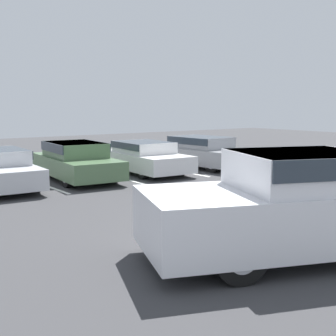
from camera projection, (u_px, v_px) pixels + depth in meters
ground_plane at (330, 242)px, 8.68m from camera, size 60.00×60.00×0.00m
stall_stripe_c at (40, 184)px, 15.05m from camera, size 0.12×4.39×0.01m
stall_stripe_d at (113, 176)px, 16.63m from camera, size 0.12×4.39×0.01m
stall_stripe_e at (172, 170)px, 18.20m from camera, size 0.12×4.39×0.01m
stall_stripe_f at (222, 165)px, 19.78m from camera, size 0.12×4.39×0.01m
pickup_truck at (317, 204)px, 7.85m from camera, size 6.25×4.08×1.77m
parked_sedan_c at (76, 160)px, 15.82m from camera, size 2.16×4.52×1.27m
parked_sedan_d at (144, 156)px, 17.40m from camera, size 2.08×4.36×1.16m
parked_sedan_e at (202, 151)px, 18.94m from camera, size 2.13×4.63×1.24m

